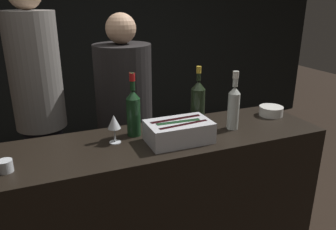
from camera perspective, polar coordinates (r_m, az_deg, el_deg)
wall_back_chalkboard at (r=4.08m, az=-13.32°, el=14.70°), size 6.40×0.06×2.80m
bar_counter at (r=2.11m, az=0.28°, el=-15.98°), size 1.80×0.53×0.97m
ice_bin_with_bottles at (r=1.78m, az=1.90°, el=-2.65°), size 0.35×0.21×0.12m
bowl_white at (r=2.29m, az=17.50°, el=0.73°), size 0.16×0.16×0.06m
wine_glass at (r=1.77m, az=-9.40°, el=-1.35°), size 0.07×0.07×0.16m
candle_votive at (r=1.66m, az=-26.47°, el=-7.96°), size 0.07×0.07×0.06m
white_wine_bottle at (r=1.97m, az=11.37°, el=1.69°), size 0.07×0.07×0.35m
red_wine_bottle_burgundy at (r=1.84m, az=-6.05°, el=0.71°), size 0.08×0.08×0.36m
champagne_bottle at (r=1.97m, az=5.21°, el=2.12°), size 0.08×0.08×0.37m
person_in_hoodie at (r=2.45m, az=-7.52°, el=-0.07°), size 0.41×0.41×1.63m
person_blond_tee at (r=2.42m, az=-21.53°, el=2.20°), size 0.34×0.34×1.85m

